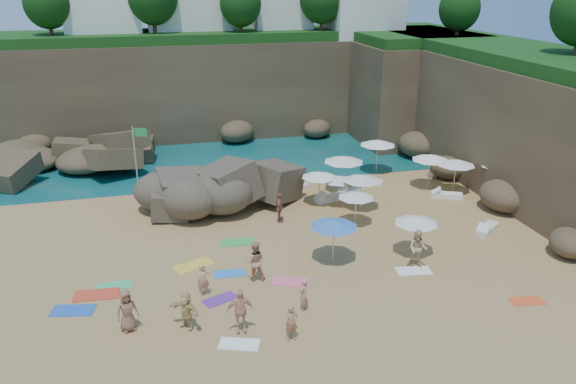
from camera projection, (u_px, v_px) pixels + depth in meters
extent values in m
plane|color=tan|center=(264.00, 253.00, 28.51)|extent=(120.00, 120.00, 0.00)
plane|color=#0C4751|center=(202.00, 118.00, 55.66)|extent=(120.00, 120.00, 0.00)
cube|color=brown|center=(228.00, 86.00, 50.16)|extent=(44.00, 8.00, 8.00)
cube|color=brown|center=(509.00, 118.00, 38.65)|extent=(8.00, 30.00, 8.00)
cube|color=brown|center=(407.00, 88.00, 49.05)|extent=(10.00, 12.00, 8.00)
cube|color=white|center=(103.00, 7.00, 46.36)|extent=(6.00, 5.00, 5.50)
cube|color=white|center=(187.00, 0.00, 48.68)|extent=(7.00, 6.00, 6.50)
cube|color=white|center=(279.00, 8.00, 49.87)|extent=(5.00, 5.00, 5.00)
cube|color=white|center=(362.00, 2.00, 49.47)|extent=(6.00, 6.00, 6.00)
sphere|color=#11380F|center=(47.00, 3.00, 43.47)|extent=(3.60, 3.60, 3.60)
sphere|color=#11380F|center=(240.00, 4.00, 46.05)|extent=(3.42, 3.42, 3.42)
sphere|color=#11380F|center=(460.00, 9.00, 43.45)|extent=(3.15, 3.15, 3.15)
cylinder|color=white|center=(0.00, 97.00, 50.48)|extent=(0.10, 0.10, 6.00)
cylinder|color=white|center=(18.00, 96.00, 50.82)|extent=(0.10, 0.10, 6.00)
cylinder|color=white|center=(35.00, 95.00, 51.17)|extent=(0.10, 0.10, 6.00)
cylinder|color=silver|center=(136.00, 163.00, 34.90)|extent=(0.09, 0.09, 4.58)
cube|color=#249247|center=(140.00, 132.00, 34.32)|extent=(0.76, 0.33, 0.52)
cylinder|color=silver|center=(338.00, 192.00, 34.11)|extent=(0.05, 0.05, 1.79)
cone|color=silver|center=(339.00, 178.00, 33.81)|extent=(2.01, 2.01, 0.31)
cylinder|color=silver|center=(343.00, 175.00, 36.20)|extent=(0.07, 0.07, 2.29)
cone|color=silver|center=(344.00, 159.00, 35.81)|extent=(2.57, 2.57, 0.39)
cylinder|color=silver|center=(377.00, 157.00, 39.88)|extent=(0.07, 0.07, 2.25)
cone|color=white|center=(378.00, 142.00, 39.50)|extent=(2.53, 2.53, 0.38)
cylinder|color=silver|center=(429.00, 172.00, 36.94)|extent=(0.06, 0.06, 2.16)
cone|color=white|center=(430.00, 157.00, 36.57)|extent=(2.43, 2.43, 0.37)
cylinder|color=silver|center=(498.00, 179.00, 35.62)|extent=(0.07, 0.07, 2.23)
cone|color=silver|center=(500.00, 163.00, 35.24)|extent=(2.50, 2.50, 0.38)
cylinder|color=silver|center=(319.00, 189.00, 34.31)|extent=(0.06, 0.06, 1.95)
cone|color=white|center=(319.00, 175.00, 33.98)|extent=(2.19, 2.19, 0.33)
cylinder|color=silver|center=(455.00, 177.00, 36.01)|extent=(0.06, 0.06, 2.14)
cone|color=silver|center=(456.00, 162.00, 35.64)|extent=(2.40, 2.40, 0.37)
cylinder|color=silver|center=(361.00, 193.00, 33.50)|extent=(0.06, 0.06, 2.06)
cone|color=silver|center=(362.00, 178.00, 33.14)|extent=(2.31, 2.31, 0.35)
cylinder|color=silver|center=(415.00, 237.00, 27.99)|extent=(0.06, 0.06, 1.94)
cone|color=silver|center=(416.00, 220.00, 27.65)|extent=(2.18, 2.18, 0.33)
cylinder|color=silver|center=(333.00, 242.00, 27.29)|extent=(0.06, 0.06, 2.10)
cone|color=#386FBF|center=(334.00, 223.00, 26.93)|extent=(2.36, 2.36, 0.36)
cylinder|color=silver|center=(355.00, 209.00, 31.47)|extent=(0.05, 0.05, 1.82)
cone|color=silver|center=(356.00, 195.00, 31.16)|extent=(2.04, 2.04, 0.31)
cube|color=silver|center=(297.00, 187.00, 37.02)|extent=(1.76, 0.90, 0.26)
cube|color=white|center=(369.00, 182.00, 37.89)|extent=(1.80, 1.36, 0.27)
cube|color=silver|center=(330.00, 198.00, 35.12)|extent=(2.17, 1.24, 0.32)
cube|color=silver|center=(351.00, 191.00, 36.36)|extent=(1.66, 0.82, 0.25)
cube|color=white|center=(447.00, 195.00, 35.60)|extent=(2.01, 1.37, 0.30)
cube|color=silver|center=(488.00, 229.00, 30.88)|extent=(1.90, 1.63, 0.29)
cube|color=blue|center=(73.00, 310.00, 23.56)|extent=(1.93, 1.24, 0.03)
cube|color=#37C06E|center=(113.00, 286.00, 25.39)|extent=(1.72, 1.06, 0.03)
cube|color=gold|center=(194.00, 265.00, 27.23)|extent=(2.11, 1.59, 0.03)
cube|color=white|center=(239.00, 344.00, 21.40)|extent=(1.71, 1.24, 0.03)
cube|color=#652C92|center=(220.00, 299.00, 24.36)|extent=(1.65, 1.23, 0.03)
cube|color=red|center=(97.00, 295.00, 24.71)|extent=(2.02, 1.12, 0.03)
cube|color=#297FDE|center=(229.00, 273.00, 26.49)|extent=(1.49, 0.80, 0.03)
cube|color=#FE6280|center=(291.00, 282.00, 25.78)|extent=(1.89, 1.43, 0.03)
cube|color=#F35126|center=(527.00, 301.00, 24.24)|extent=(1.53, 0.89, 0.03)
cube|color=green|center=(237.00, 242.00, 29.59)|extent=(1.82, 0.98, 0.03)
cube|color=white|center=(414.00, 271.00, 26.73)|extent=(1.75, 1.07, 0.03)
imported|color=tan|center=(203.00, 280.00, 24.43)|extent=(0.62, 0.47, 1.51)
imported|color=tan|center=(255.00, 261.00, 25.68)|extent=(1.04, 0.87, 1.89)
imported|color=#F2A289|center=(258.00, 181.00, 36.44)|extent=(0.97, 0.90, 1.46)
imported|color=#9D5E4E|center=(280.00, 208.00, 31.82)|extent=(0.76, 1.10, 1.74)
imported|color=tan|center=(434.00, 166.00, 38.80)|extent=(0.91, 0.66, 1.68)
imported|color=#B17258|center=(190.00, 183.00, 35.92)|extent=(1.48, 1.00, 1.55)
imported|color=tan|center=(304.00, 295.00, 23.36)|extent=(0.63, 0.63, 1.47)
imported|color=#E9A784|center=(241.00, 327.00, 22.11)|extent=(1.13, 1.88, 0.45)
imported|color=#875B43|center=(129.00, 325.00, 22.19)|extent=(1.36, 1.92, 0.46)
imported|color=tan|center=(187.00, 323.00, 22.34)|extent=(2.14, 2.14, 0.42)
imported|color=#AC7756|center=(291.00, 336.00, 21.63)|extent=(0.80, 1.53, 0.35)
imported|color=tan|center=(417.00, 260.00, 26.99)|extent=(1.85, 2.05, 0.71)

